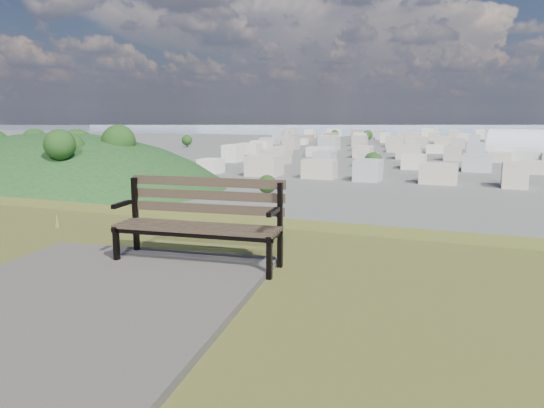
% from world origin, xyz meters
% --- Properties ---
extents(park_bench, '(1.67, 0.69, 0.85)m').
position_xyz_m(park_bench, '(-1.30, 2.18, 25.48)').
color(park_bench, '#473B29').
rests_on(park_bench, hilltop_mesa).
extents(gravel_patch, '(2.95, 3.88, 0.07)m').
position_xyz_m(gravel_patch, '(-1.60, 0.56, 25.03)').
color(gravel_patch, '#57534B').
rests_on(gravel_patch, hilltop_mesa).
extents(arena, '(55.06, 29.44, 22.14)m').
position_xyz_m(arena, '(31.71, 309.53, 5.22)').
color(arena, silver).
rests_on(arena, ground).
extents(green_wooded_hill, '(146.22, 116.98, 73.11)m').
position_xyz_m(green_wooded_hill, '(-140.12, 146.19, 0.11)').
color(green_wooded_hill, '#163A16').
rests_on(green_wooded_hill, ground).
extents(city_blocks, '(395.00, 361.00, 7.00)m').
position_xyz_m(city_blocks, '(0.00, 394.44, 3.50)').
color(city_blocks, beige).
rests_on(city_blocks, ground).
extents(city_trees, '(406.52, 387.20, 9.98)m').
position_xyz_m(city_trees, '(-26.39, 319.00, 4.83)').
color(city_trees, '#34281A').
rests_on(city_trees, ground).
extents(bay_water, '(2400.00, 700.00, 0.12)m').
position_xyz_m(bay_water, '(0.00, 900.00, 0.00)').
color(bay_water, '#92A8BA').
rests_on(bay_water, ground).
extents(far_hills, '(2050.00, 340.00, 60.00)m').
position_xyz_m(far_hills, '(-60.92, 1402.93, 25.47)').
color(far_hills, '#909CB3').
rests_on(far_hills, ground).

